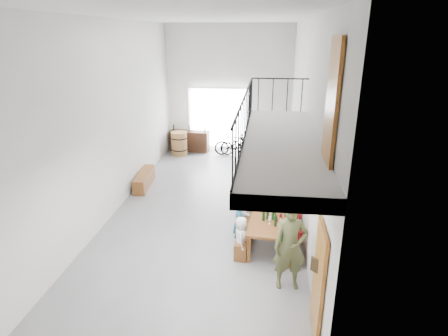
# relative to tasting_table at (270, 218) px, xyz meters

# --- Properties ---
(floor) EXTENTS (12.00, 12.00, 0.00)m
(floor) POSITION_rel_tasting_table_xyz_m (-1.88, 1.95, -0.71)
(floor) COLOR slate
(floor) RESTS_ON ground
(room_walls) EXTENTS (12.00, 12.00, 12.00)m
(room_walls) POSITION_rel_tasting_table_xyz_m (-1.88, 1.95, 2.85)
(room_walls) COLOR white
(room_walls) RESTS_ON ground
(gateway_portal) EXTENTS (2.80, 0.08, 2.80)m
(gateway_portal) POSITION_rel_tasting_table_xyz_m (-2.28, 7.89, 0.69)
(gateway_portal) COLOR white
(gateway_portal) RESTS_ON ground
(right_wall_decor) EXTENTS (0.07, 8.28, 5.07)m
(right_wall_decor) POSITION_rel_tasting_table_xyz_m (0.82, 0.08, 1.04)
(right_wall_decor) COLOR #A86926
(right_wall_decor) RESTS_ON ground
(balcony) EXTENTS (1.52, 5.62, 4.00)m
(balcony) POSITION_rel_tasting_table_xyz_m (0.10, -1.18, 2.26)
(balcony) COLOR silver
(balcony) RESTS_ON ground
(tasting_table) EXTENTS (1.14, 2.38, 0.79)m
(tasting_table) POSITION_rel_tasting_table_xyz_m (0.00, 0.00, 0.00)
(tasting_table) COLOR brown
(tasting_table) RESTS_ON ground
(bench_inner) EXTENTS (0.46, 1.84, 0.42)m
(bench_inner) POSITION_rel_tasting_table_xyz_m (-0.60, -0.09, -0.50)
(bench_inner) COLOR brown
(bench_inner) RESTS_ON ground
(bench_wall) EXTENTS (0.38, 2.15, 0.49)m
(bench_wall) POSITION_rel_tasting_table_xyz_m (0.59, -0.05, -0.46)
(bench_wall) COLOR brown
(bench_wall) RESTS_ON ground
(tableware) EXTENTS (0.49, 1.39, 0.35)m
(tableware) POSITION_rel_tasting_table_xyz_m (0.04, -0.08, 0.22)
(tableware) COLOR black
(tableware) RESTS_ON tasting_table
(side_bench) EXTENTS (0.53, 1.80, 0.50)m
(side_bench) POSITION_rel_tasting_table_xyz_m (-4.38, 3.28, -0.46)
(side_bench) COLOR brown
(side_bench) RESTS_ON ground
(oak_barrel) EXTENTS (0.70, 0.70, 1.03)m
(oak_barrel) POSITION_rel_tasting_table_xyz_m (-3.97, 6.96, -0.19)
(oak_barrel) COLOR olive
(oak_barrel) RESTS_ON ground
(serving_counter) EXTENTS (1.79, 0.66, 0.92)m
(serving_counter) POSITION_rel_tasting_table_xyz_m (-3.63, 7.60, -0.24)
(serving_counter) COLOR #3C2011
(serving_counter) RESTS_ON ground
(counter_bottles) EXTENTS (1.51, 0.15, 0.28)m
(counter_bottles) POSITION_rel_tasting_table_xyz_m (-3.63, 7.59, 0.36)
(counter_bottles) COLOR black
(counter_bottles) RESTS_ON serving_counter
(guest_left_a) EXTENTS (0.35, 0.52, 1.06)m
(guest_left_a) POSITION_rel_tasting_table_xyz_m (-0.68, -0.76, -0.18)
(guest_left_a) COLOR white
(guest_left_a) RESTS_ON ground
(guest_left_b) EXTENTS (0.29, 0.45, 1.22)m
(guest_left_b) POSITION_rel_tasting_table_xyz_m (-0.77, -0.15, -0.10)
(guest_left_b) COLOR #225973
(guest_left_b) RESTS_ON ground
(guest_left_c) EXTENTS (0.71, 0.78, 1.31)m
(guest_left_c) POSITION_rel_tasting_table_xyz_m (-0.69, 0.41, -0.05)
(guest_left_c) COLOR white
(guest_left_c) RESTS_ON ground
(guest_left_d) EXTENTS (0.60, 0.84, 1.17)m
(guest_left_d) POSITION_rel_tasting_table_xyz_m (-0.71, 0.91, -0.12)
(guest_left_d) COLOR #225973
(guest_left_d) RESTS_ON ground
(guest_right_a) EXTENTS (0.47, 0.79, 1.26)m
(guest_right_a) POSITION_rel_tasting_table_xyz_m (0.61, -0.65, -0.08)
(guest_right_a) COLOR maroon
(guest_right_a) RESTS_ON ground
(guest_right_b) EXTENTS (0.64, 1.05, 1.08)m
(guest_right_b) POSITION_rel_tasting_table_xyz_m (0.56, 0.10, -0.17)
(guest_right_b) COLOR black
(guest_right_b) RESTS_ON ground
(guest_right_c) EXTENTS (0.49, 0.64, 1.17)m
(guest_right_c) POSITION_rel_tasting_table_xyz_m (0.49, 0.66, -0.12)
(guest_right_c) COLOR white
(guest_right_c) RESTS_ON ground
(host_standing) EXTENTS (0.76, 0.56, 1.94)m
(host_standing) POSITION_rel_tasting_table_xyz_m (0.40, -1.74, 0.26)
(host_standing) COLOR #484D2B
(host_standing) RESTS_ON ground
(potted_plant) EXTENTS (0.45, 0.42, 0.40)m
(potted_plant) POSITION_rel_tasting_table_xyz_m (0.57, 2.57, -0.50)
(potted_plant) COLOR #184415
(potted_plant) RESTS_ON ground
(bicycle_near) EXTENTS (1.84, 0.86, 0.93)m
(bicycle_near) POSITION_rel_tasting_table_xyz_m (-1.29, 7.07, -0.24)
(bicycle_near) COLOR black
(bicycle_near) RESTS_ON ground
(bicycle_far) EXTENTS (1.69, 0.61, 1.00)m
(bicycle_far) POSITION_rel_tasting_table_xyz_m (-1.60, 7.17, -0.21)
(bicycle_far) COLOR black
(bicycle_far) RESTS_ON ground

